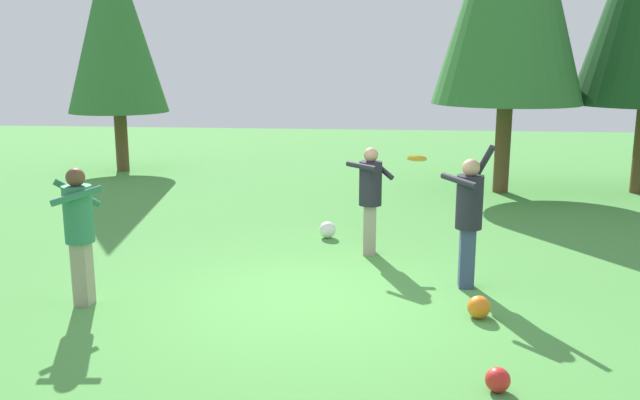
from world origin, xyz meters
The scene contains 9 objects.
ground_plane centered at (0.00, 0.00, 0.00)m, with size 40.00×40.00×0.00m, color #4C9342.
person_thrower centered at (1.88, 0.60, 1.01)m, with size 0.68×0.68×1.86m.
person_catcher centered at (0.58, 1.97, 0.96)m, with size 0.73×0.72×1.63m.
person_bystander centered at (-2.78, -0.52, 0.99)m, with size 0.71×0.67×1.67m.
frisbee centered at (1.23, 1.40, 1.56)m, with size 0.30×0.30×0.12m.
ball_white centered at (-0.14, 2.82, 0.14)m, with size 0.28×0.28×0.28m, color white.
ball_orange centered at (1.91, -0.47, 0.13)m, with size 0.26×0.26×0.26m, color orange.
ball_red centered at (1.86, -2.21, 0.11)m, with size 0.23×0.23×0.23m, color red.
tree_far_left centered at (-6.14, 8.96, 3.78)m, with size 2.54×2.54×6.06m.
Camera 1 is at (0.85, -7.82, 2.92)m, focal length 37.42 mm.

